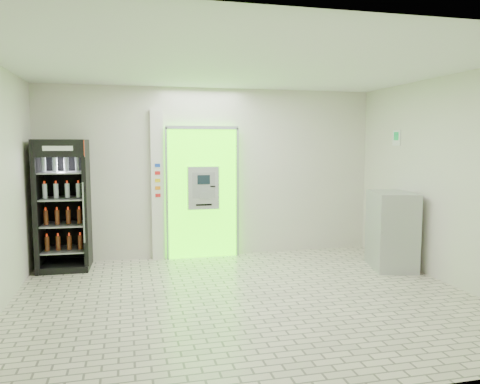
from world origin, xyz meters
name	(u,v)px	position (x,y,z in m)	size (l,w,h in m)	color
ground	(247,299)	(0.00, 0.00, 0.00)	(6.00, 6.00, 0.00)	#BEB39E
room_shell	(247,158)	(0.00, 0.00, 1.84)	(6.00, 6.00, 6.00)	beige
atm_assembly	(202,192)	(-0.20, 2.41, 1.17)	(1.30, 0.24, 2.33)	#3CFF00
pillar	(158,185)	(-0.98, 2.45, 1.30)	(0.22, 0.11, 2.60)	silver
beverage_cooler	(63,207)	(-2.50, 2.15, 1.00)	(0.81, 0.76, 2.09)	black
steel_cabinet	(392,230)	(2.68, 0.96, 0.62)	(0.85, 1.06, 1.25)	#A9ABB1
exit_sign	(397,138)	(2.99, 1.40, 2.12)	(0.02, 0.22, 0.26)	white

